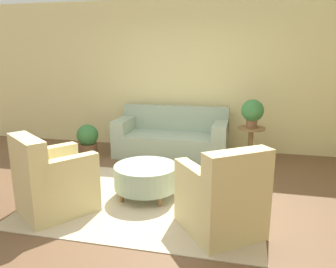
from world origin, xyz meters
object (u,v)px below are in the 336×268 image
armchair_right (223,199)px  ottoman_table (146,176)px  side_table (251,140)px  potted_plant_floor (88,139)px  armchair_left (52,182)px  couch (172,138)px  potted_plant_on_side_table (252,112)px

armchair_right → ottoman_table: 1.22m
side_table → potted_plant_floor: 2.91m
potted_plant_floor → armchair_left: bearing=-73.4°
couch → armchair_left: bearing=-108.8°
ottoman_table → potted_plant_floor: 2.22m
armchair_left → ottoman_table: 1.14m
ottoman_table → potted_plant_on_side_table: 2.19m
armchair_left → armchair_right: bearing=0.0°
potted_plant_on_side_table → potted_plant_floor: bearing=-178.4°
side_table → potted_plant_on_side_table: potted_plant_on_side_table is taller
couch → potted_plant_on_side_table: 1.52m
armchair_right → couch: bearing=113.2°
armchair_left → ottoman_table: armchair_left is taller
couch → potted_plant_floor: (-1.52, -0.31, -0.02)m
armchair_right → ottoman_table: armchair_right is taller
armchair_left → side_table: size_ratio=1.62×
armchair_left → potted_plant_on_side_table: 3.25m
ottoman_table → potted_plant_on_side_table: bearing=51.0°
armchair_left → potted_plant_floor: size_ratio=1.85×
potted_plant_on_side_table → potted_plant_floor: 2.97m
couch → armchair_right: (1.08, -2.52, 0.06)m
ottoman_table → side_table: 2.10m
couch → side_table: couch is taller
potted_plant_floor → potted_plant_on_side_table: bearing=1.6°
armchair_right → ottoman_table: size_ratio=1.26×
armchair_left → potted_plant_floor: bearing=106.6°
ottoman_table → couch: bearing=92.1°
armchair_left → side_table: (2.25, 2.29, 0.05)m
potted_plant_on_side_table → potted_plant_floor: (-2.91, -0.08, -0.61)m
potted_plant_on_side_table → ottoman_table: bearing=-129.0°
potted_plant_floor → ottoman_table: bearing=-44.3°
armchair_right → side_table: 2.31m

